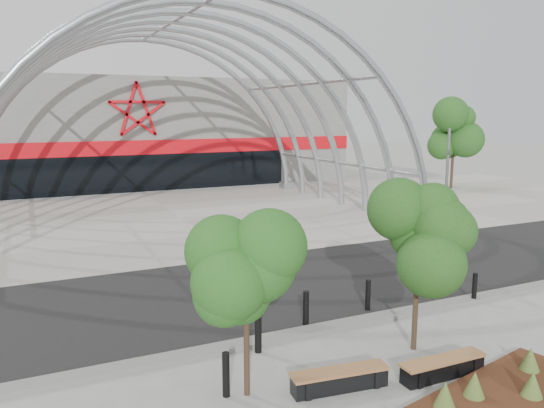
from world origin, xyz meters
TOP-DOWN VIEW (x-y plane):
  - ground at (0.00, 0.00)m, footprint 140.00×140.00m
  - road at (0.00, 3.50)m, footprint 140.00×7.00m
  - forecourt at (0.00, 15.50)m, footprint 60.00×17.00m
  - kerb at (0.00, -0.25)m, footprint 60.00×0.50m
  - arena_building at (0.00, 33.45)m, footprint 34.00×15.24m
  - vault_canopy at (0.00, 15.50)m, footprint 20.80×15.80m
  - planting_bed at (0.29, -4.75)m, footprint 6.10×3.00m
  - signal_pole at (10.90, 7.77)m, footprint 0.38×0.66m
  - street_tree_0 at (-3.48, -2.31)m, footprint 1.60×1.60m
  - street_tree_1 at (0.88, -2.08)m, footprint 1.60×1.60m
  - bench_0 at (-1.71, -2.93)m, footprint 2.09×0.70m
  - bench_1 at (0.54, -3.41)m, footprint 2.02×0.47m
  - bollard_0 at (-3.88, -2.20)m, footprint 0.15×0.15m
  - bollard_1 at (-2.53, -0.68)m, footprint 0.16×0.16m
  - bollard_2 at (-0.82, 0.13)m, footprint 0.16×0.16m
  - bollard_3 at (1.33, 0.44)m, footprint 0.15×0.15m
  - bollard_4 at (4.58, -0.32)m, footprint 0.14×0.14m
  - bg_tree_1 at (21.00, 18.00)m, footprint 2.70×2.70m

SIDE VIEW (x-z plane):
  - ground at x=0.00m, z-range 0.00..0.00m
  - road at x=0.00m, z-range 0.00..0.02m
  - vault_canopy at x=0.00m, z-range -10.16..10.20m
  - forecourt at x=0.00m, z-range 0.00..0.04m
  - kerb at x=0.00m, z-range 0.00..0.12m
  - planting_bed at x=0.29m, z-range -0.16..0.46m
  - bench_1 at x=0.54m, z-range -0.01..0.42m
  - bench_0 at x=-1.71m, z-range -0.01..0.42m
  - bollard_4 at x=4.58m, z-range 0.00..0.89m
  - bollard_3 at x=1.33m, z-range 0.00..0.91m
  - bollard_0 at x=-3.88m, z-range 0.00..0.92m
  - bollard_2 at x=-0.82m, z-range 0.00..0.98m
  - bollard_1 at x=-2.53m, z-range 0.00..1.03m
  - signal_pole at x=10.90m, z-range 0.11..4.91m
  - street_tree_0 at x=-3.48m, z-range 0.80..4.44m
  - street_tree_1 at x=0.88m, z-range 0.83..4.61m
  - arena_building at x=0.00m, z-range -0.01..7.99m
  - bg_tree_1 at x=21.00m, z-range 1.29..7.20m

